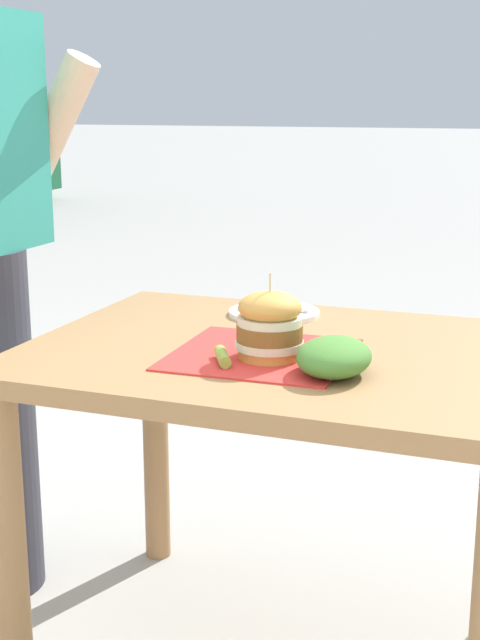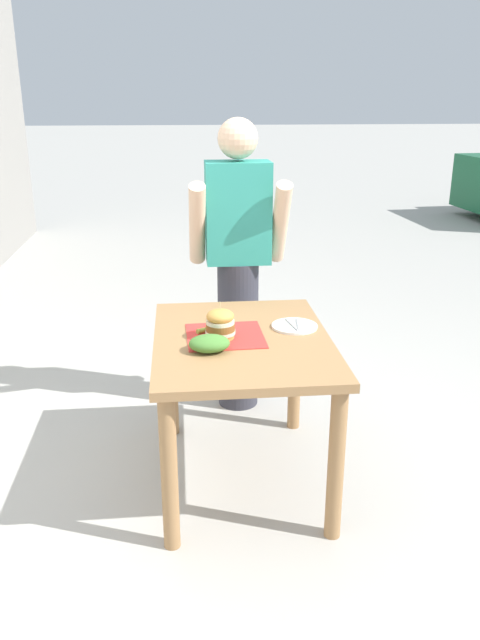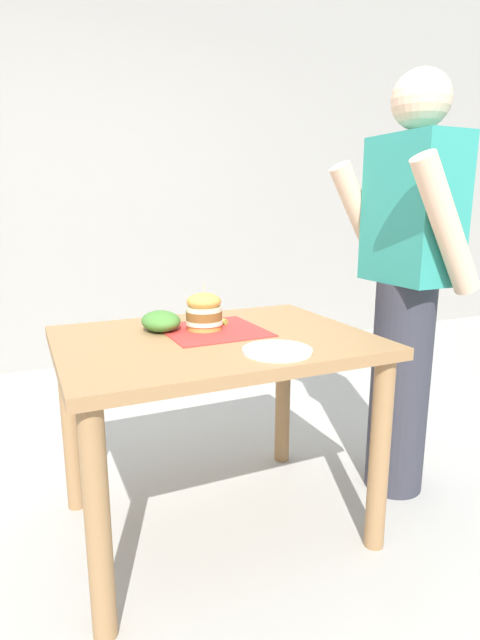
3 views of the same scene
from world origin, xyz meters
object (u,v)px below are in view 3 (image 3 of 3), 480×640
at_px(sandwich, 203,311).
at_px(diner_across_table, 406,286).
at_px(side_salad, 161,321).
at_px(patio_table, 215,371).
at_px(pickle_spear, 217,320).
at_px(side_plate_with_forks, 277,350).

relative_size(sandwich, diner_across_table, 0.10).
height_order(side_salad, diner_across_table, diner_across_table).
distance_m(patio_table, sandwich, 0.22).
height_order(patio_table, side_salad, side_salad).
xyz_separation_m(patio_table, sandwich, (-0.10, -0.00, 0.20)).
height_order(pickle_spear, diner_across_table, diner_across_table).
bearing_deg(side_salad, diner_across_table, 77.24).
distance_m(sandwich, side_salad, 0.16).
height_order(patio_table, diner_across_table, diner_across_table).
bearing_deg(side_plate_with_forks, side_salad, -148.68).
bearing_deg(patio_table, diner_across_table, 85.92).
bearing_deg(diner_across_table, sandwich, -101.03).
distance_m(sandwich, side_plate_with_forks, 0.39).
xyz_separation_m(pickle_spear, side_salad, (0.01, -0.22, 0.02)).
distance_m(pickle_spear, side_salad, 0.22).
xyz_separation_m(patio_table, side_plate_with_forks, (0.26, 0.11, 0.13)).
relative_size(side_salad, diner_across_table, 0.11).
distance_m(side_plate_with_forks, side_salad, 0.50).
xyz_separation_m(patio_table, pickle_spear, (-0.16, 0.08, 0.14)).
xyz_separation_m(sandwich, pickle_spear, (-0.06, 0.08, -0.06)).
xyz_separation_m(patio_table, side_salad, (-0.16, -0.15, 0.16)).
bearing_deg(pickle_spear, patio_table, -24.71).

